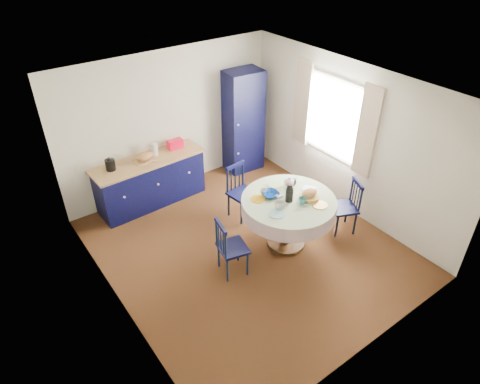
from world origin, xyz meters
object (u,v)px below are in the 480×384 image
object	(u,v)px
chair_far	(241,191)
mug_b	(302,201)
dining_table	(289,207)
kitchen_counter	(150,180)
mug_d	(264,192)
mug_a	(279,205)
mug_c	(292,183)
pantry_cabinet	(243,122)
chair_right	(346,206)
cobalt_bowl	(270,194)
chair_left	(230,247)

from	to	relation	value
chair_far	mug_b	bearing A→B (deg)	-86.88
dining_table	mug_b	world-z (taller)	dining_table
kitchen_counter	mug_d	xyz separation A→B (m)	(0.92, -1.94, 0.44)
mug_a	mug_c	distance (m)	0.64
mug_b	mug_a	bearing A→B (deg)	161.27
pantry_cabinet	chair_far	world-z (taller)	pantry_cabinet
mug_b	kitchen_counter	bearing A→B (deg)	116.57
mug_b	chair_far	bearing A→B (deg)	98.85
chair_right	mug_a	distance (m)	1.34
kitchen_counter	mug_a	size ratio (longest dim) A/B	14.04
mug_a	mug_c	bearing A→B (deg)	31.00
chair_right	mug_c	size ratio (longest dim) A/B	7.65
chair_right	mug_c	bearing A→B (deg)	-101.61
mug_c	cobalt_bowl	world-z (taller)	mug_c
chair_far	chair_right	bearing A→B (deg)	-55.20
dining_table	mug_d	bearing A→B (deg)	126.19
dining_table	mug_d	world-z (taller)	dining_table
chair_left	chair_right	world-z (taller)	chair_left
kitchen_counter	mug_c	world-z (taller)	kitchen_counter
chair_left	mug_a	distance (m)	0.90
mug_b	pantry_cabinet	bearing A→B (deg)	72.31
chair_right	mug_b	bearing A→B (deg)	-69.89
chair_far	mug_c	bearing A→B (deg)	-68.35
pantry_cabinet	chair_right	bearing A→B (deg)	-82.77
pantry_cabinet	mug_d	xyz separation A→B (m)	(-1.09, -1.98, -0.09)
chair_left	cobalt_bowl	xyz separation A→B (m)	(0.87, 0.21, 0.42)
mug_a	mug_d	xyz separation A→B (m)	(0.03, 0.38, -0.01)
mug_c	cobalt_bowl	size ratio (longest dim) A/B	0.47
dining_table	chair_left	xyz separation A→B (m)	(-1.03, 0.02, -0.26)
pantry_cabinet	cobalt_bowl	distance (m)	2.30
kitchen_counter	mug_b	bearing A→B (deg)	-65.27
mug_a	mug_b	xyz separation A→B (m)	(0.34, -0.11, -0.00)
pantry_cabinet	chair_right	world-z (taller)	pantry_cabinet
mug_c	chair_left	bearing A→B (deg)	-169.91
mug_a	cobalt_bowl	size ratio (longest dim) A/B	0.55
kitchen_counter	chair_far	xyz separation A→B (m)	(1.03, -1.22, 0.03)
dining_table	mug_d	xyz separation A→B (m)	(-0.23, 0.31, 0.17)
chair_left	mug_a	world-z (taller)	mug_a
chair_left	mug_d	size ratio (longest dim) A/B	8.76
kitchen_counter	mug_c	bearing A→B (deg)	-56.21
mug_a	cobalt_bowl	bearing A→B (deg)	73.39
kitchen_counter	mug_a	world-z (taller)	kitchen_counter
kitchen_counter	cobalt_bowl	xyz separation A→B (m)	(0.97, -2.02, 0.43)
chair_left	chair_far	xyz separation A→B (m)	(0.92, 1.01, 0.02)
dining_table	mug_c	size ratio (longest dim) A/B	11.90
mug_a	kitchen_counter	bearing A→B (deg)	110.79
chair_right	mug_a	world-z (taller)	mug_a
dining_table	chair_right	distance (m)	1.06
chair_far	chair_right	size ratio (longest dim) A/B	1.04
chair_right	mug_b	xyz separation A→B (m)	(-0.91, 0.07, 0.44)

